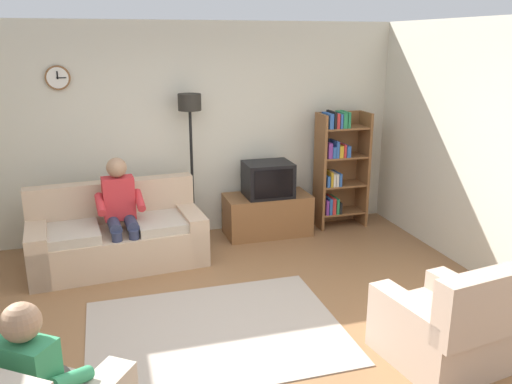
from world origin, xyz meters
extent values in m
plane|color=#8C603D|center=(0.00, 0.00, 0.00)|extent=(12.00, 12.00, 0.00)
cube|color=beige|center=(0.00, 2.66, 1.35)|extent=(6.20, 0.12, 2.70)
cylinder|color=brown|center=(-1.45, 2.58, 2.05)|extent=(0.28, 0.03, 0.28)
cylinder|color=white|center=(-1.45, 2.56, 2.05)|extent=(0.24, 0.01, 0.24)
cube|color=black|center=(-1.45, 2.56, 2.08)|extent=(0.02, 0.01, 0.09)
cube|color=black|center=(-1.41, 2.56, 2.05)|extent=(0.11, 0.01, 0.01)
cube|color=tan|center=(-0.93, 1.76, 0.21)|extent=(1.97, 1.01, 0.42)
cube|color=tan|center=(-0.96, 2.12, 0.66)|extent=(1.91, 0.37, 0.48)
cube|color=tan|center=(-0.09, 1.83, 0.28)|extent=(0.29, 0.86, 0.56)
cube|color=tan|center=(-1.76, 1.68, 0.28)|extent=(0.29, 0.86, 0.56)
cube|color=#BCAD99|center=(-0.42, 1.75, 0.47)|extent=(0.66, 0.73, 0.10)
cube|color=#BCAD99|center=(-1.42, 1.66, 0.47)|extent=(0.66, 0.73, 0.10)
cube|color=brown|center=(0.99, 2.25, 0.26)|extent=(1.10, 0.56, 0.53)
cube|color=black|center=(0.99, 2.51, 0.29)|extent=(1.10, 0.04, 0.03)
cube|color=black|center=(0.99, 2.23, 0.75)|extent=(0.60, 0.48, 0.44)
cube|color=black|center=(0.99, 1.98, 0.75)|extent=(0.50, 0.01, 0.36)
cube|color=brown|center=(1.73, 2.30, 0.78)|extent=(0.04, 0.36, 1.55)
cube|color=brown|center=(2.37, 2.30, 0.78)|extent=(0.04, 0.36, 1.55)
cube|color=brown|center=(2.05, 2.47, 0.78)|extent=(0.64, 0.02, 1.55)
cube|color=brown|center=(2.05, 2.30, 0.19)|extent=(0.60, 0.34, 0.02)
cube|color=#72338C|center=(1.80, 2.28, 0.31)|extent=(0.04, 0.28, 0.20)
cube|color=#2D59A5|center=(1.85, 2.28, 0.32)|extent=(0.04, 0.28, 0.22)
cube|color=red|center=(1.90, 2.28, 0.31)|extent=(0.05, 0.28, 0.22)
cube|color=#267F4C|center=(1.95, 2.28, 0.31)|extent=(0.04, 0.28, 0.21)
cube|color=black|center=(2.00, 2.28, 0.28)|extent=(0.03, 0.28, 0.15)
cube|color=brown|center=(2.05, 2.30, 0.58)|extent=(0.60, 0.34, 0.02)
cube|color=#2D59A5|center=(1.80, 2.28, 0.67)|extent=(0.04, 0.28, 0.15)
cube|color=gold|center=(1.85, 2.28, 0.69)|extent=(0.03, 0.28, 0.20)
cube|color=silver|center=(1.89, 2.28, 0.68)|extent=(0.03, 0.28, 0.17)
cube|color=silver|center=(1.93, 2.28, 0.68)|extent=(0.03, 0.28, 0.17)
cube|color=#2D59A5|center=(1.97, 2.28, 0.68)|extent=(0.04, 0.28, 0.17)
cube|color=brown|center=(2.05, 2.30, 0.97)|extent=(0.60, 0.34, 0.02)
cube|color=#72338C|center=(1.81, 2.28, 1.08)|extent=(0.05, 0.28, 0.20)
cube|color=#2D59A5|center=(1.87, 2.28, 1.06)|extent=(0.05, 0.28, 0.15)
cube|color=#2D59A5|center=(1.92, 2.28, 1.09)|extent=(0.04, 0.28, 0.22)
cube|color=gold|center=(1.97, 2.28, 1.06)|extent=(0.05, 0.28, 0.16)
cube|color=red|center=(2.02, 2.28, 1.07)|extent=(0.03, 0.28, 0.17)
cube|color=#2D59A5|center=(2.07, 2.28, 1.06)|extent=(0.05, 0.28, 0.15)
cube|color=brown|center=(2.05, 2.30, 1.36)|extent=(0.60, 0.34, 0.02)
cube|color=#2D59A5|center=(1.81, 2.28, 1.46)|extent=(0.06, 0.28, 0.19)
cube|color=black|center=(1.87, 2.28, 1.48)|extent=(0.03, 0.28, 0.22)
cube|color=red|center=(1.91, 2.28, 1.47)|extent=(0.04, 0.28, 0.19)
cube|color=#2D59A5|center=(1.95, 2.28, 1.46)|extent=(0.03, 0.28, 0.19)
cube|color=#267F4C|center=(2.00, 2.28, 1.47)|extent=(0.06, 0.28, 0.20)
cube|color=#267F4C|center=(2.06, 2.28, 1.47)|extent=(0.03, 0.28, 0.21)
cylinder|color=black|center=(0.03, 2.35, 0.01)|extent=(0.28, 0.28, 0.03)
cylinder|color=black|center=(0.03, 2.35, 0.85)|extent=(0.04, 0.04, 1.70)
cylinder|color=black|center=(0.03, 2.35, 1.75)|extent=(0.28, 0.28, 0.20)
cube|color=tan|center=(1.46, -0.84, 0.20)|extent=(0.92, 0.95, 0.40)
cube|color=tan|center=(1.51, -1.20, 0.65)|extent=(0.82, 0.30, 0.50)
cube|color=tan|center=(1.16, -0.86, 0.28)|extent=(0.32, 0.82, 0.56)
cube|color=tan|center=(1.75, -0.77, 0.28)|extent=(0.32, 0.82, 0.56)
cube|color=#AD9E8E|center=(-0.18, 0.05, 0.01)|extent=(2.20, 1.70, 0.01)
cube|color=red|center=(-0.89, 1.81, 0.78)|extent=(0.36, 0.23, 0.48)
sphere|color=#A37A5B|center=(-0.89, 1.80, 1.13)|extent=(0.22, 0.22, 0.22)
cylinder|color=#2D334C|center=(-0.78, 1.63, 0.54)|extent=(0.16, 0.39, 0.13)
cylinder|color=#2D334C|center=(-0.96, 1.61, 0.54)|extent=(0.16, 0.39, 0.13)
cylinder|color=#2D334C|center=(-0.76, 1.44, 0.26)|extent=(0.12, 0.12, 0.52)
cylinder|color=#2D334C|center=(-0.94, 1.42, 0.26)|extent=(0.12, 0.12, 0.52)
cylinder|color=red|center=(-0.67, 1.73, 0.76)|extent=(0.12, 0.34, 0.20)
cylinder|color=red|center=(-1.09, 1.69, 0.76)|extent=(0.12, 0.34, 0.20)
cube|color=#338C59|center=(-1.50, -1.20, 0.66)|extent=(0.39, 0.36, 0.48)
sphere|color=#A37A5B|center=(-1.50, -1.20, 1.01)|extent=(0.22, 0.22, 0.22)
cylinder|color=#338C59|center=(-1.61, -1.00, 0.64)|extent=(0.27, 0.32, 0.20)
cylinder|color=#338C59|center=(-1.27, -1.25, 0.64)|extent=(0.27, 0.32, 0.20)
camera|label=1|loc=(-0.98, -3.96, 2.47)|focal=36.75mm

